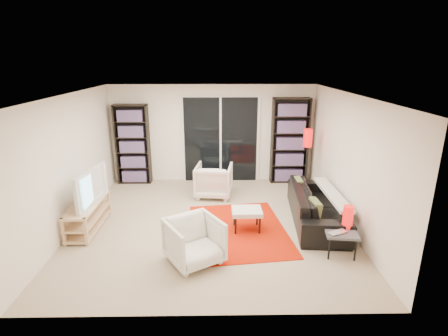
{
  "coord_description": "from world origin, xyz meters",
  "views": [
    {
      "loc": [
        0.15,
        -6.01,
        2.99
      ],
      "look_at": [
        0.25,
        0.3,
        1.0
      ],
      "focal_mm": 28.0,
      "sensor_mm": 36.0,
      "label": 1
    }
  ],
  "objects": [
    {
      "name": "side_table",
      "position": [
        2.07,
        -1.11,
        0.36
      ],
      "size": [
        0.55,
        0.55,
        0.4
      ],
      "color": "#48484D",
      "rests_on": "floor"
    },
    {
      "name": "armchair_back",
      "position": [
        0.04,
        1.39,
        0.37
      ],
      "size": [
        0.88,
        0.9,
        0.73
      ],
      "primitive_type": "imported",
      "rotation": [
        0.0,
        0.0,
        3.01
      ],
      "color": "silver",
      "rests_on": "floor"
    },
    {
      "name": "floor",
      "position": [
        0.0,
        0.0,
        0.0
      ],
      "size": [
        5.0,
        5.0,
        0.0
      ],
      "primitive_type": "plane",
      "color": "tan",
      "rests_on": "ground"
    },
    {
      "name": "wall_back",
      "position": [
        0.0,
        2.5,
        1.2
      ],
      "size": [
        5.0,
        0.02,
        2.4
      ],
      "primitive_type": "cube",
      "color": "white",
      "rests_on": "ground"
    },
    {
      "name": "rug",
      "position": [
        0.5,
        -0.27,
        0.01
      ],
      "size": [
        1.93,
        2.44,
        0.01
      ],
      "primitive_type": "cube",
      "rotation": [
        0.0,
        0.0,
        0.12
      ],
      "color": "#BA1902",
      "rests_on": "floor"
    },
    {
      "name": "floor_lamp",
      "position": [
        2.15,
        1.61,
        1.15
      ],
      "size": [
        0.22,
        0.22,
        1.49
      ],
      "color": "black",
      "rests_on": "floor"
    },
    {
      "name": "bookshelf_right",
      "position": [
        1.9,
        2.33,
        1.05
      ],
      "size": [
        0.9,
        0.3,
        2.1
      ],
      "color": "black",
      "rests_on": "ground"
    },
    {
      "name": "wall_right",
      "position": [
        2.5,
        0.0,
        1.2
      ],
      "size": [
        0.02,
        5.0,
        2.4
      ],
      "primitive_type": "cube",
      "color": "white",
      "rests_on": "ground"
    },
    {
      "name": "laptop",
      "position": [
        2.01,
        -1.23,
        0.41
      ],
      "size": [
        0.37,
        0.31,
        0.02
      ],
      "primitive_type": "imported",
      "rotation": [
        0.0,
        0.0,
        0.43
      ],
      "color": "silver",
      "rests_on": "side_table"
    },
    {
      "name": "wall_left",
      "position": [
        -2.5,
        0.0,
        1.2
      ],
      "size": [
        0.02,
        5.0,
        2.4
      ],
      "primitive_type": "cube",
      "color": "white",
      "rests_on": "ground"
    },
    {
      "name": "bookshelf_left",
      "position": [
        -1.95,
        2.33,
        0.98
      ],
      "size": [
        0.8,
        0.3,
        1.95
      ],
      "color": "black",
      "rests_on": "ground"
    },
    {
      "name": "sofa",
      "position": [
        2.01,
        0.06,
        0.33
      ],
      "size": [
        1.07,
        2.3,
        0.65
      ],
      "primitive_type": "imported",
      "rotation": [
        0.0,
        0.0,
        1.48
      ],
      "color": "black",
      "rests_on": "floor"
    },
    {
      "name": "table_lamp",
      "position": [
        2.2,
        -1.0,
        0.58
      ],
      "size": [
        0.16,
        0.16,
        0.37
      ],
      "primitive_type": "cylinder",
      "color": "red",
      "rests_on": "side_table"
    },
    {
      "name": "tv",
      "position": [
        -2.21,
        -0.17,
        0.82
      ],
      "size": [
        0.29,
        1.1,
        0.63
      ],
      "primitive_type": "imported",
      "rotation": [
        0.0,
        0.0,
        1.43
      ],
      "color": "black",
      "rests_on": "tv_stand"
    },
    {
      "name": "ottoman",
      "position": [
        0.65,
        -0.27,
        0.34
      ],
      "size": [
        0.54,
        0.45,
        0.4
      ],
      "color": "silver",
      "rests_on": "floor"
    },
    {
      "name": "tv_stand",
      "position": [
        -2.23,
        -0.17,
        0.26
      ],
      "size": [
        0.43,
        1.34,
        0.5
      ],
      "color": "tan",
      "rests_on": "floor"
    },
    {
      "name": "sliding_door",
      "position": [
        0.2,
        2.46,
        1.05
      ],
      "size": [
        1.92,
        0.08,
        2.16
      ],
      "color": "white",
      "rests_on": "ground"
    },
    {
      "name": "armchair_front",
      "position": [
        -0.23,
        -1.31,
        0.35
      ],
      "size": [
        1.04,
        1.04,
        0.7
      ],
      "primitive_type": "imported",
      "rotation": [
        0.0,
        0.0,
        0.55
      ],
      "color": "silver",
      "rests_on": "floor"
    },
    {
      "name": "wall_front",
      "position": [
        0.0,
        -2.5,
        1.2
      ],
      "size": [
        5.0,
        0.02,
        2.4
      ],
      "primitive_type": "cube",
      "color": "white",
      "rests_on": "ground"
    },
    {
      "name": "ceiling",
      "position": [
        0.0,
        0.0,
        2.4
      ],
      "size": [
        5.0,
        5.0,
        0.02
      ],
      "primitive_type": "cube",
      "color": "white",
      "rests_on": "wall_back"
    }
  ]
}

